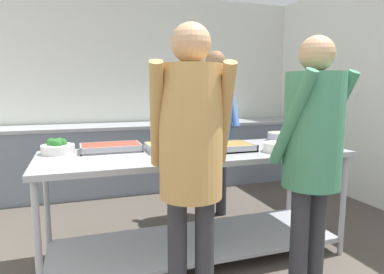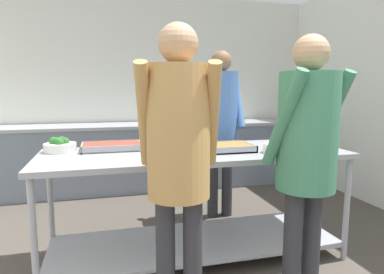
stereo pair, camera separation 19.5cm
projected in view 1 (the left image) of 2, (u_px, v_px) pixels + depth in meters
name	position (u px, v px, depth m)	size (l,w,h in m)	color
wall_rear	(139.00, 91.00, 4.88)	(4.82, 0.06, 2.65)	silver
back_counter	(145.00, 156.00, 4.66)	(4.66, 0.65, 0.88)	slate
serving_counter	(196.00, 186.00, 2.72)	(2.37, 0.83, 0.87)	#9EA0A8
broccoli_bowl	(58.00, 147.00, 2.59)	(0.24, 0.24, 0.12)	silver
serving_tray_vegetables	(111.00, 148.00, 2.70)	(0.47, 0.29, 0.05)	#9EA0A8
serving_tray_roast	(172.00, 147.00, 2.73)	(0.39, 0.32, 0.05)	#9EA0A8
serving_tray_greens	(228.00, 147.00, 2.73)	(0.38, 0.31, 0.05)	#9EA0A8
plate_stack	(278.00, 147.00, 2.67)	(0.23, 0.23, 0.07)	white
sauce_pan	(281.00, 136.00, 3.23)	(0.39, 0.25, 0.08)	#9EA0A8
guest_serving_left	(191.00, 146.00, 1.83)	(0.49, 0.41, 1.69)	#2D2D33
guest_serving_right	(312.00, 143.00, 2.07)	(0.50, 0.41, 1.66)	#2D2D33
cook_behind_counter	(215.00, 115.00, 3.55)	(0.45, 0.35, 1.74)	#2D2D33
water_bottle	(220.00, 113.00, 4.92)	(0.08, 0.08, 0.26)	#23602D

